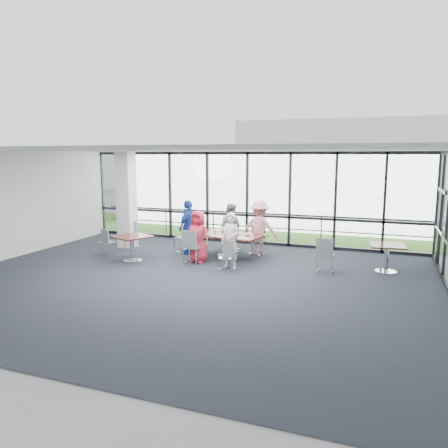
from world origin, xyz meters
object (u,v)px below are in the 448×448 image
(diner_far_left, at_px, (230,228))
(diner_far_right, at_px, (259,228))
(side_table_left, at_px, (132,239))
(side_table_right, at_px, (387,249))
(diner_end, at_px, (189,227))
(chair_main_nr, at_px, (228,255))
(main_table, at_px, (228,238))
(structural_column, at_px, (126,200))
(diner_near_right, at_px, (230,241))
(chair_main_end, at_px, (184,237))
(diner_near_left, at_px, (198,237))
(chair_main_nl, at_px, (193,247))
(chair_main_fl, at_px, (231,236))
(chair_spare_la, at_px, (107,242))
(chair_spare_lb, at_px, (131,235))
(chair_spare_r, at_px, (325,255))
(chair_main_fr, at_px, (257,241))

(diner_far_left, xyz_separation_m, diner_far_right, (1.00, -0.14, 0.07))
(side_table_left, distance_m, side_table_right, 7.12)
(diner_end, xyz_separation_m, chair_main_nr, (1.82, -1.43, -0.44))
(main_table, bearing_deg, structural_column, -174.96)
(diner_near_right, relative_size, chair_main_end, 1.65)
(structural_column, distance_m, diner_end, 2.50)
(diner_far_right, bearing_deg, structural_column, 2.85)
(side_table_right, relative_size, diner_far_right, 0.58)
(side_table_left, height_order, diner_near_left, diner_near_left)
(diner_far_left, relative_size, diner_far_right, 0.92)
(chair_main_nl, distance_m, chair_main_fl, 2.15)
(diner_near_left, distance_m, chair_spare_la, 3.05)
(chair_main_nr, xyz_separation_m, chair_main_fl, (-0.77, 2.43, 0.06))
(diner_far_right, relative_size, chair_main_nr, 2.08)
(main_table, distance_m, diner_far_left, 0.99)
(structural_column, relative_size, diner_end, 1.88)
(diner_near_right, height_order, diner_end, diner_end)
(structural_column, height_order, main_table, structural_column)
(chair_main_nl, bearing_deg, chair_main_end, 123.28)
(main_table, relative_size, chair_spare_lb, 2.73)
(main_table, relative_size, diner_near_right, 1.49)
(main_table, height_order, chair_main_fl, chair_main_fl)
(chair_main_nl, bearing_deg, structural_column, 155.35)
(side_table_right, distance_m, chair_main_fl, 4.96)
(diner_far_left, bearing_deg, chair_spare_r, 165.56)
(side_table_left, relative_size, chair_spare_r, 1.33)
(side_table_right, xyz_separation_m, chair_spare_la, (-8.14, -0.92, -0.23))
(chair_spare_lb, bearing_deg, chair_main_fr, -160.45)
(structural_column, bearing_deg, chair_spare_lb, -29.52)
(side_table_left, height_order, diner_near_right, diner_near_right)
(main_table, relative_size, diner_near_left, 1.53)
(chair_main_nl, xyz_separation_m, chair_main_end, (-0.87, 1.27, -0.01))
(side_table_left, distance_m, chair_main_fl, 3.32)
(side_table_left, distance_m, diner_near_right, 3.00)
(diner_near_right, height_order, chair_main_end, diner_near_right)
(structural_column, relative_size, chair_spare_lb, 3.78)
(chair_main_end, bearing_deg, side_table_left, -18.42)
(diner_far_right, xyz_separation_m, chair_spare_lb, (-4.32, -0.49, -0.43))
(chair_main_nl, relative_size, chair_main_end, 1.02)
(structural_column, bearing_deg, chair_spare_la, -86.20)
(chair_main_nr, bearing_deg, chair_main_end, 166.21)
(diner_far_left, distance_m, chair_main_nl, 1.92)
(chair_spare_r, bearing_deg, main_table, 170.16)
(diner_near_left, distance_m, chair_spare_lb, 3.13)
(diner_far_right, height_order, chair_spare_r, diner_far_right)
(diner_far_right, relative_size, chair_main_end, 1.81)
(chair_spare_r, bearing_deg, structural_column, 172.71)
(structural_column, relative_size, chair_spare_la, 3.91)
(chair_spare_lb, bearing_deg, chair_main_nl, 169.01)
(side_table_left, xyz_separation_m, chair_main_end, (0.91, 1.64, -0.18))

